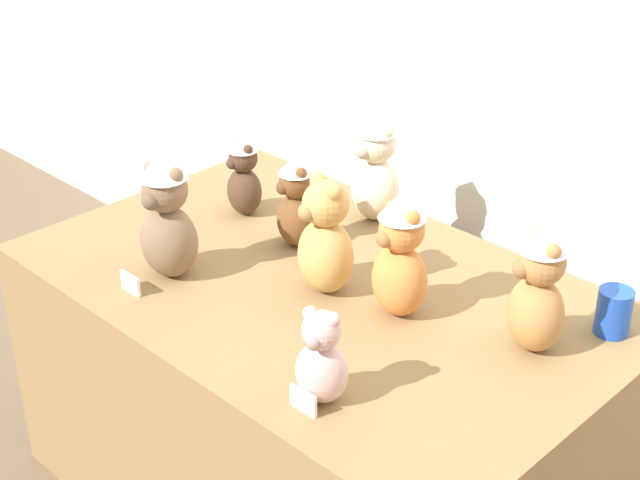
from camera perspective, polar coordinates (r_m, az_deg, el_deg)
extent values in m
cube|color=white|center=(2.67, 11.39, 14.04)|extent=(7.00, 0.08, 2.60)
cube|color=olive|center=(2.55, 0.00, -9.58)|extent=(1.51, 0.95, 0.72)
ellipsoid|color=#B27A42|center=(2.12, 12.91, -4.38)|extent=(0.18, 0.17, 0.18)
sphere|color=#B27A42|center=(2.05, 13.28, -1.31)|extent=(0.11, 0.11, 0.11)
sphere|color=#B27A42|center=(2.06, 12.98, 0.11)|extent=(0.04, 0.04, 0.04)
sphere|color=#B27A42|center=(2.01, 13.85, -0.72)|extent=(0.04, 0.04, 0.04)
sphere|color=olive|center=(2.04, 12.16, -1.72)|extent=(0.04, 0.04, 0.04)
cone|color=silver|center=(2.02, 13.48, 0.25)|extent=(0.11, 0.11, 0.07)
ellipsoid|color=brown|center=(2.50, -1.44, 1.24)|extent=(0.15, 0.13, 0.15)
sphere|color=brown|center=(2.45, -1.47, 3.53)|extent=(0.09, 0.09, 0.09)
sphere|color=brown|center=(2.46, -1.76, 4.49)|extent=(0.03, 0.03, 0.03)
sphere|color=brown|center=(2.41, -1.19, 4.04)|extent=(0.03, 0.03, 0.03)
sphere|color=brown|center=(2.44, -2.26, 3.19)|extent=(0.04, 0.04, 0.04)
cone|color=silver|center=(2.43, -1.48, 4.67)|extent=(0.09, 0.09, 0.06)
ellipsoid|color=tan|center=(2.28, 0.34, -0.95)|extent=(0.18, 0.17, 0.19)
sphere|color=tan|center=(2.21, 0.35, 2.23)|extent=(0.11, 0.11, 0.11)
sphere|color=tan|center=(2.22, -0.11, 3.61)|extent=(0.04, 0.04, 0.04)
sphere|color=tan|center=(2.17, 0.83, 2.95)|extent=(0.04, 0.04, 0.04)
sphere|color=olive|center=(2.19, -0.74, 1.72)|extent=(0.05, 0.05, 0.05)
ellipsoid|color=#D17F3D|center=(2.19, 4.83, -2.42)|extent=(0.17, 0.15, 0.18)
sphere|color=#D17F3D|center=(2.13, 4.97, 0.63)|extent=(0.11, 0.11, 0.11)
sphere|color=#D17F3D|center=(2.14, 4.49, 1.96)|extent=(0.04, 0.04, 0.04)
sphere|color=#D17F3D|center=(2.09, 5.56, 1.29)|extent=(0.04, 0.04, 0.04)
sphere|color=#A06536|center=(2.11, 3.97, 0.10)|extent=(0.04, 0.04, 0.04)
cone|color=silver|center=(2.10, 5.04, 2.18)|extent=(0.11, 0.11, 0.07)
ellipsoid|color=beige|center=(1.92, 0.10, -8.00)|extent=(0.13, 0.12, 0.14)
sphere|color=beige|center=(1.86, 0.10, -5.48)|extent=(0.08, 0.08, 0.08)
sphere|color=beige|center=(1.85, -0.61, -4.47)|extent=(0.03, 0.03, 0.03)
sphere|color=beige|center=(1.83, 0.81, -4.84)|extent=(0.03, 0.03, 0.03)
sphere|color=#A88783|center=(1.84, -0.39, -6.21)|extent=(0.03, 0.03, 0.03)
ellipsoid|color=beige|center=(2.64, 3.35, 3.13)|extent=(0.16, 0.14, 0.18)
sphere|color=beige|center=(2.58, 3.43, 5.85)|extent=(0.11, 0.11, 0.11)
sphere|color=beige|center=(2.59, 2.95, 6.94)|extent=(0.04, 0.04, 0.04)
sphere|color=beige|center=(2.54, 3.98, 6.51)|extent=(0.04, 0.04, 0.04)
sphere|color=#ABA08A|center=(2.56, 2.65, 5.40)|extent=(0.05, 0.05, 0.05)
cone|color=silver|center=(2.56, 3.48, 7.21)|extent=(0.11, 0.11, 0.07)
ellipsoid|color=#4C3323|center=(2.68, -4.60, 2.97)|extent=(0.13, 0.11, 0.14)
sphere|color=#4C3323|center=(2.64, -4.69, 4.97)|extent=(0.08, 0.08, 0.08)
sphere|color=#4C3323|center=(2.65, -4.99, 5.79)|extent=(0.03, 0.03, 0.03)
sphere|color=#4C3323|center=(2.60, -4.43, 5.44)|extent=(0.03, 0.03, 0.03)
sphere|color=#412E23|center=(2.62, -5.34, 4.65)|extent=(0.03, 0.03, 0.03)
cone|color=silver|center=(2.62, -4.73, 5.97)|extent=(0.09, 0.09, 0.05)
ellipsoid|color=#7F6047|center=(2.37, -9.12, -0.07)|extent=(0.18, 0.16, 0.19)
sphere|color=#7F6047|center=(2.31, -9.38, 3.02)|extent=(0.11, 0.11, 0.11)
sphere|color=#7F6047|center=(2.31, -10.12, 4.22)|extent=(0.04, 0.04, 0.04)
sphere|color=#7F6047|center=(2.27, -8.81, 3.84)|extent=(0.04, 0.04, 0.04)
sphere|color=brown|center=(2.28, -10.18, 2.36)|extent=(0.05, 0.05, 0.05)
cone|color=silver|center=(2.28, -9.51, 4.58)|extent=(0.12, 0.12, 0.07)
cylinder|color=blue|center=(2.23, 17.35, -4.17)|extent=(0.08, 0.08, 0.11)
cube|color=white|center=(1.91, -1.02, -9.70)|extent=(0.07, 0.01, 0.05)
cube|color=white|center=(2.34, -11.41, -2.59)|extent=(0.07, 0.01, 0.05)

